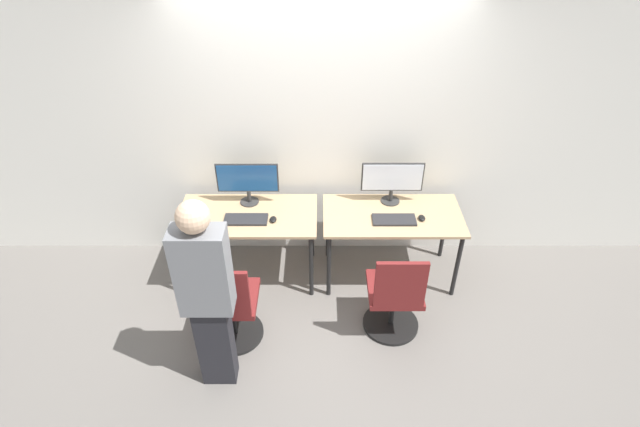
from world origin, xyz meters
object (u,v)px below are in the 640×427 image
Objects in this scene: keyboard_right at (394,220)px; mouse_right at (422,218)px; monitor_left at (248,181)px; mouse_left at (273,219)px; monitor_right at (392,180)px; office_chair_right at (395,299)px; person_left at (207,293)px; keyboard_left at (246,220)px; office_chair_left at (230,309)px.

mouse_right is at bearing 4.48° from keyboard_right.
monitor_left reaches higher than mouse_left.
monitor_right is 0.63× the size of office_chair_right.
monitor_right reaches higher than mouse_left.
mouse_left is 0.05× the size of person_left.
mouse_right reaches higher than keyboard_left.
mouse_left is 0.24× the size of keyboard_right.
monitor_left is 0.63× the size of office_chair_left.
office_chair_left is at bearing -143.39° from monitor_right.
mouse_right reaches higher than keyboard_right.
mouse_left is 1.15m from person_left.
office_chair_right is at bearing -93.61° from keyboard_right.
person_left reaches higher than keyboard_right.
keyboard_right is at bearing 37.24° from person_left.
monitor_left reaches higher than mouse_right.
keyboard_right is 4.24× the size of mouse_right.
mouse_left is 0.10× the size of office_chair_left.
monitor_right is at bearing 90.00° from keyboard_right.
office_chair_left is at bearing -95.58° from keyboard_left.
office_chair_right reaches higher than mouse_right.
mouse_right is (0.25, -0.28, -0.22)m from monitor_right.
person_left is 18.36× the size of mouse_right.
keyboard_left is 0.24m from mouse_left.
monitor_left is 6.22× the size of mouse_right.
office_chair_left is at bearing -175.58° from office_chair_right.
monitor_left is at bearing 144.48° from office_chair_right.
office_chair_right is at bearing -26.02° from keyboard_left.
mouse_left is 1.13m from monitor_right.
monitor_right reaches higher than mouse_right.
keyboard_left is 0.81m from office_chair_left.
monitor_left is 0.34× the size of person_left.
office_chair_right is at bearing 18.71° from person_left.
monitor_left and monitor_right have the same top height.
monitor_left is 0.44m from mouse_left.
monitor_right is (1.30, 0.30, 0.22)m from keyboard_left.
keyboard_left is 1.11m from person_left.
mouse_left is at bearing -1.39° from keyboard_left.
monitor_left is at bearing 86.00° from office_chair_left.
keyboard_left is 4.24× the size of mouse_left.
office_chair_left is 1.59m from keyboard_right.
office_chair_left is at bearing 82.22° from person_left.
office_chair_left and office_chair_right have the same top height.
office_chair_left is at bearing -94.00° from monitor_left.
keyboard_right is 0.71m from office_chair_right.
monitor_left is 6.22× the size of mouse_left.
monitor_right reaches higher than office_chair_right.
monitor_left is 1.66m from office_chair_right.
monitor_left is 1.38m from person_left.
mouse_left is (0.24, -0.29, -0.22)m from monitor_left.
monitor_right is 0.43m from mouse_right.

